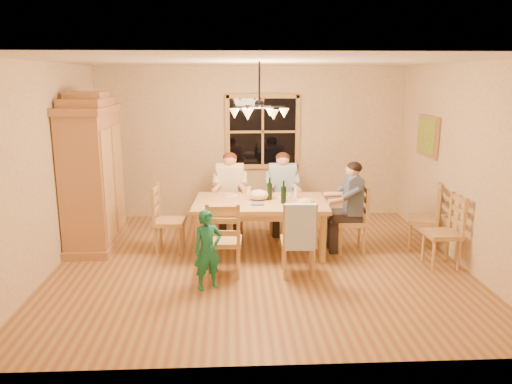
{
  "coord_description": "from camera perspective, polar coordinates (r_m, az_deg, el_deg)",
  "views": [
    {
      "loc": [
        -0.37,
        -6.46,
        2.5
      ],
      "look_at": [
        -0.04,
        0.1,
        0.99
      ],
      "focal_mm": 35.0,
      "sensor_mm": 36.0,
      "label": 1
    }
  ],
  "objects": [
    {
      "name": "chair_far_left",
      "position": [
        8.18,
        -2.93,
        -2.63
      ],
      "size": [
        0.46,
        0.44,
        0.99
      ],
      "rotation": [
        0.0,
        0.0,
        3.1
      ],
      "color": "#A27C47",
      "rests_on": "floor"
    },
    {
      "name": "adult_plaid_man",
      "position": [
        8.06,
        3.05,
        1.07
      ],
      "size": [
        0.41,
        0.44,
        0.87
      ],
      "rotation": [
        0.0,
        0.0,
        3.1
      ],
      "color": "teal",
      "rests_on": "floor"
    },
    {
      "name": "chair_end_left",
      "position": [
        7.41,
        -9.8,
        -4.47
      ],
      "size": [
        0.44,
        0.46,
        0.99
      ],
      "rotation": [
        0.0,
        0.0,
        -1.62
      ],
      "color": "#A27C47",
      "rests_on": "floor"
    },
    {
      "name": "wall_left",
      "position": [
        6.99,
        -22.8,
        2.48
      ],
      "size": [
        0.02,
        5.0,
        2.7
      ],
      "primitive_type": "cube",
      "color": "tan",
      "rests_on": "floor"
    },
    {
      "name": "dining_table",
      "position": [
        7.21,
        0.5,
        -1.8
      ],
      "size": [
        1.95,
        1.25,
        0.76
      ],
      "rotation": [
        0.0,
        0.0,
        -0.05
      ],
      "color": "tan",
      "rests_on": "floor"
    },
    {
      "name": "plate_plaid",
      "position": [
        7.5,
        3.02,
        -0.4
      ],
      "size": [
        0.26,
        0.26,
        0.02
      ],
      "primitive_type": "cylinder",
      "color": "white",
      "rests_on": "dining_table"
    },
    {
      "name": "wall_right",
      "position": [
        7.27,
        22.6,
        2.86
      ],
      "size": [
        0.02,
        5.0,
        2.7
      ],
      "primitive_type": "cube",
      "color": "tan",
      "rests_on": "floor"
    },
    {
      "name": "wine_glass_a",
      "position": [
        7.48,
        -0.84,
        0.06
      ],
      "size": [
        0.06,
        0.06,
        0.14
      ],
      "primitive_type": "cylinder",
      "color": "silver",
      "rests_on": "dining_table"
    },
    {
      "name": "wine_bottle_b",
      "position": [
        7.03,
        3.17,
        0.01
      ],
      "size": [
        0.08,
        0.08,
        0.33
      ],
      "primitive_type": "cylinder",
      "color": "black",
      "rests_on": "dining_table"
    },
    {
      "name": "painting",
      "position": [
        8.31,
        19.02,
        6.05
      ],
      "size": [
        0.06,
        0.78,
        0.64
      ],
      "color": "#A47047",
      "rests_on": "wall_right"
    },
    {
      "name": "chair_spare_front",
      "position": [
        7.2,
        20.42,
        -5.64
      ],
      "size": [
        0.42,
        0.44,
        0.99
      ],
      "rotation": [
        0.0,
        0.0,
        1.57
      ],
      "color": "#A27C47",
      "rests_on": "floor"
    },
    {
      "name": "chair_end_right",
      "position": [
        7.45,
        10.74,
        -4.43
      ],
      "size": [
        0.44,
        0.46,
        0.99
      ],
      "rotation": [
        0.0,
        0.0,
        1.53
      ],
      "color": "#A27C47",
      "rests_on": "floor"
    },
    {
      "name": "chair_near_right",
      "position": [
        6.49,
        4.83,
        -6.88
      ],
      "size": [
        0.46,
        0.44,
        0.99
      ],
      "rotation": [
        0.0,
        0.0,
        -0.05
      ],
      "color": "#A27C47",
      "rests_on": "floor"
    },
    {
      "name": "plate_woman",
      "position": [
        7.5,
        -3.12,
        -0.39
      ],
      "size": [
        0.26,
        0.26,
        0.02
      ],
      "primitive_type": "cylinder",
      "color": "white",
      "rests_on": "dining_table"
    },
    {
      "name": "cap",
      "position": [
        6.93,
        5.7,
        -1.17
      ],
      "size": [
        0.2,
        0.2,
        0.11
      ],
      "primitive_type": "ellipsoid",
      "color": "tan",
      "rests_on": "dining_table"
    },
    {
      "name": "wall_back",
      "position": [
        9.04,
        -0.52,
        5.66
      ],
      "size": [
        5.5,
        0.02,
        2.7
      ],
      "primitive_type": "cube",
      "color": "tan",
      "rests_on": "floor"
    },
    {
      "name": "window",
      "position": [
        9.0,
        0.77,
        6.91
      ],
      "size": [
        1.3,
        0.06,
        1.3
      ],
      "color": "black",
      "rests_on": "wall_back"
    },
    {
      "name": "floor",
      "position": [
        6.94,
        0.36,
        -8.14
      ],
      "size": [
        5.5,
        5.5,
        0.0
      ],
      "primitive_type": "plane",
      "color": "brown",
      "rests_on": "ground"
    },
    {
      "name": "towel",
      "position": [
        6.18,
        5.05,
        -4.01
      ],
      "size": [
        0.38,
        0.12,
        0.58
      ],
      "primitive_type": "cube",
      "rotation": [
        0.0,
        0.0,
        -0.05
      ],
      "color": "#B1CFF0",
      "rests_on": "chair_near_right"
    },
    {
      "name": "adult_slate_man",
      "position": [
        7.31,
        10.91,
        -0.4
      ],
      "size": [
        0.44,
        0.41,
        0.87
      ],
      "rotation": [
        0.0,
        0.0,
        1.53
      ],
      "color": "#425069",
      "rests_on": "floor"
    },
    {
      "name": "napkin",
      "position": [
        6.97,
        0.17,
        -1.36
      ],
      "size": [
        0.19,
        0.15,
        0.03
      ],
      "primitive_type": "cube",
      "rotation": [
        0.0,
        0.0,
        -0.05
      ],
      "color": "slate",
      "rests_on": "dining_table"
    },
    {
      "name": "ceiling",
      "position": [
        6.48,
        0.39,
        14.74
      ],
      "size": [
        5.5,
        5.0,
        0.02
      ],
      "primitive_type": "cube",
      "color": "white",
      "rests_on": "wall_back"
    },
    {
      "name": "plate_slate",
      "position": [
        7.22,
        5.73,
        -0.98
      ],
      "size": [
        0.26,
        0.26,
        0.02
      ],
      "primitive_type": "cylinder",
      "color": "white",
      "rests_on": "dining_table"
    },
    {
      "name": "chair_near_left",
      "position": [
        6.47,
        -3.65,
        -6.91
      ],
      "size": [
        0.46,
        0.44,
        0.99
      ],
      "rotation": [
        0.0,
        0.0,
        -0.05
      ],
      "color": "#A27C47",
      "rests_on": "floor"
    },
    {
      "name": "armoire",
      "position": [
        7.77,
        -18.16,
        1.61
      ],
      "size": [
        0.66,
        1.4,
        2.3
      ],
      "color": "#A47047",
      "rests_on": "floor"
    },
    {
      "name": "child",
      "position": [
        6.03,
        -5.54,
        -6.59
      ],
      "size": [
        0.42,
        0.35,
        0.97
      ],
      "primitive_type": "imported",
      "rotation": [
        0.0,
        0.0,
        0.4
      ],
      "color": "#197255",
      "rests_on": "floor"
    },
    {
      "name": "cloth_bundle",
      "position": [
        7.23,
        0.34,
        -0.34
      ],
      "size": [
        0.28,
        0.22,
        0.15
      ],
      "primitive_type": "ellipsoid",
      "color": "#CDAE95",
      "rests_on": "dining_table"
    },
    {
      "name": "chandelier",
      "position": [
        6.49,
        0.38,
        9.23
      ],
      "size": [
        0.77,
        0.68,
        0.71
      ],
      "color": "black",
      "rests_on": "ceiling"
    },
    {
      "name": "adult_woman",
      "position": [
        8.05,
        -2.97,
        1.06
      ],
      "size": [
        0.41,
        0.44,
        0.87
      ],
      "rotation": [
        0.0,
        0.0,
        3.1
      ],
      "color": "beige",
      "rests_on": "floor"
    },
    {
      "name": "chair_far_right",
      "position": [
        8.19,
        3.0,
        -2.62
      ],
      "size": [
        0.46,
        0.44,
        0.99
      ],
      "rotation": [
        0.0,
        0.0,
        3.1
      ],
      "color": "#A27C47",
      "rests_on": "floor"
    },
    {
      "name": "wine_bottle_a",
      "position": [
        7.23,
        1.57,
        0.38
      ],
      "size": [
        0.08,
        0.08,
        0.33
      ],
      "primitive_type": "cylinder",
      "color": "black",
      "rests_on": "dining_table"
    },
    {
      "name": "chair_spare_back",
      "position": [
        7.8,
        18.49,
        -4.09
      ],
      "size": [
        0.55,
        0.56,
        0.99
      ],
      "rotation": [
        0.0,
        0.0,
        1.19
      ],
      "color": "#A27C47",
      "rests_on": "floor"
    },
    {
      "name": "wine_glass_b",
      "position": [
        7.37,
        4.6,
        -0.17
      ],
      "size": [
        0.06,
        0.06,
        0.14
      ],
      "primitive_type": "cylinder",
      "color": "silver",
      "rests_on": "dining_table"
    }
  ]
}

